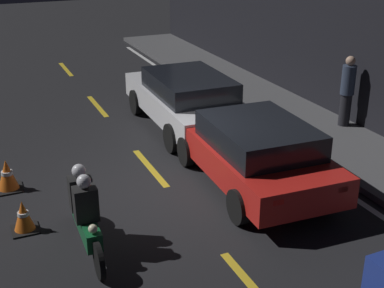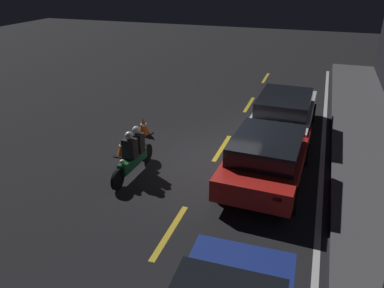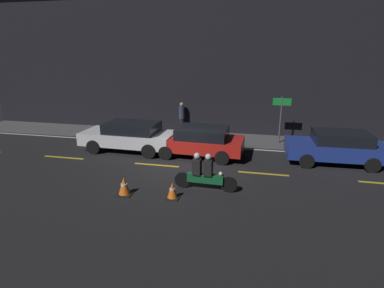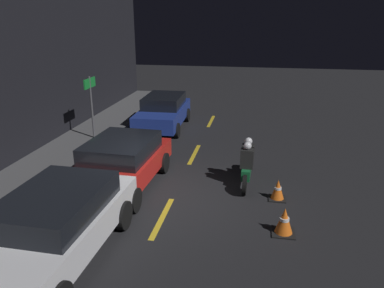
{
  "view_description": "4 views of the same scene",
  "coord_description": "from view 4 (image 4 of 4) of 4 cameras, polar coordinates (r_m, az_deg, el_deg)",
  "views": [
    {
      "loc": [
        8.84,
        -3.33,
        4.86
      ],
      "look_at": [
        0.84,
        0.17,
        1.23
      ],
      "focal_mm": 50.0,
      "sensor_mm": 36.0,
      "label": 1
    },
    {
      "loc": [
        9.63,
        2.63,
        5.29
      ],
      "look_at": [
        0.95,
        -0.36,
        0.95
      ],
      "focal_mm": 35.0,
      "sensor_mm": 36.0,
      "label": 2
    },
    {
      "loc": [
        3.08,
        -11.48,
        4.66
      ],
      "look_at": [
        0.68,
        -0.52,
        1.22
      ],
      "focal_mm": 28.0,
      "sensor_mm": 36.0,
      "label": 3
    },
    {
      "loc": [
        -8.79,
        -2.16,
        4.66
      ],
      "look_at": [
        1.55,
        -0.27,
        1.06
      ],
      "focal_mm": 35.0,
      "sensor_mm": 36.0,
      "label": 4
    }
  ],
  "objects": [
    {
      "name": "lane_solid_kerb",
      "position": [
        11.26,
        -18.78,
        -6.62
      ],
      "size": [
        25.2,
        0.14,
        0.01
      ],
      "color": "silver",
      "rests_on": "ground"
    },
    {
      "name": "raised_curb",
      "position": [
        11.93,
        -24.59,
        -5.58
      ],
      "size": [
        28.0,
        2.23,
        0.13
      ],
      "color": "#4C4C4F",
      "rests_on": "ground"
    },
    {
      "name": "lane_dash_e",
      "position": [
        17.56,
        2.92,
        3.5
      ],
      "size": [
        2.0,
        0.14,
        0.01
      ],
      "color": "gold",
      "rests_on": "ground"
    },
    {
      "name": "taxi_red",
      "position": [
        10.82,
        -10.9,
        -2.72
      ],
      "size": [
        4.21,
        2.16,
        1.36
      ],
      "rotation": [
        0.0,
        0.0,
        3.1
      ],
      "color": "red",
      "rests_on": "ground"
    },
    {
      "name": "traffic_cone_mid",
      "position": [
        10.31,
        12.94,
        -6.82
      ],
      "size": [
        0.45,
        0.45,
        0.56
      ],
      "color": "black",
      "rests_on": "ground"
    },
    {
      "name": "sedan_blue",
      "position": [
        16.35,
        -4.36,
        5.02
      ],
      "size": [
        4.12,
        1.94,
        1.42
      ],
      "rotation": [
        0.0,
        0.0,
        3.17
      ],
      "color": "navy",
      "rests_on": "ground"
    },
    {
      "name": "traffic_cone_near",
      "position": [
        8.81,
        13.88,
        -11.34
      ],
      "size": [
        0.52,
        0.52,
        0.63
      ],
      "color": "black",
      "rests_on": "ground"
    },
    {
      "name": "sedan_white",
      "position": [
        8.01,
        -20.34,
        -11.49
      ],
      "size": [
        4.57,
        2.08,
        1.41
      ],
      "rotation": [
        0.0,
        0.0,
        3.12
      ],
      "color": "silver",
      "rests_on": "ground"
    },
    {
      "name": "shop_sign",
      "position": [
        14.81,
        -15.18,
        7.19
      ],
      "size": [
        0.9,
        0.08,
        2.4
      ],
      "color": "#4C4C51",
      "rests_on": "raised_curb"
    },
    {
      "name": "lane_dash_c",
      "position": [
        9.33,
        -4.56,
        -11.11
      ],
      "size": [
        2.0,
        0.14,
        0.01
      ],
      "color": "gold",
      "rests_on": "ground"
    },
    {
      "name": "ground_plane",
      "position": [
        10.18,
        -3.11,
        -8.37
      ],
      "size": [
        56.0,
        56.0,
        0.0
      ],
      "primitive_type": "plane",
      "color": "black"
    },
    {
      "name": "lane_dash_d",
      "position": [
        13.32,
        0.35,
        -1.56
      ],
      "size": [
        2.0,
        0.14,
        0.01
      ],
      "color": "gold",
      "rests_on": "ground"
    },
    {
      "name": "motorcycle",
      "position": [
        10.97,
        8.4,
        -2.87
      ],
      "size": [
        2.23,
        0.38,
        1.35
      ],
      "rotation": [
        0.0,
        0.0,
        -0.03
      ],
      "color": "black",
      "rests_on": "ground"
    }
  ]
}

